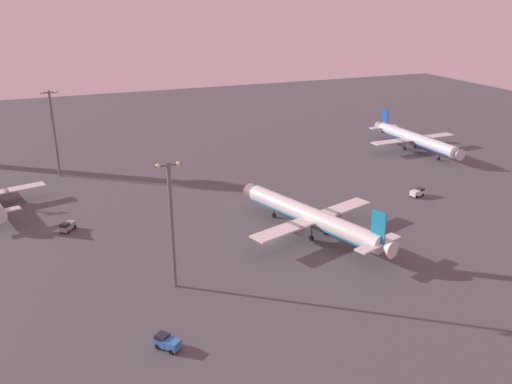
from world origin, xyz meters
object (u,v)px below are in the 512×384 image
apron_light_east (171,218)px  cargo_loader (167,342)px  airplane_taxiway_distant (313,217)px  baggage_tractor (67,226)px  airplane_far_stand (415,139)px  maintenance_van (418,192)px  apron_light_central (54,128)px

apron_light_east → cargo_loader: bearing=-107.4°
airplane_taxiway_distant → baggage_tractor: (-52.28, 23.15, -3.19)m
airplane_far_stand → maintenance_van: 47.15m
airplane_far_stand → apron_light_central: bearing=-10.3°
airplane_far_stand → baggage_tractor: bearing=10.4°
apron_light_east → airplane_far_stand: bearing=30.9°
airplane_far_stand → apron_light_central: size_ratio=1.68×
maintenance_van → baggage_tractor: 91.37m
airplane_far_stand → cargo_loader: size_ratio=9.79×
apron_light_central → baggage_tractor: bearing=-90.4°
airplane_taxiway_distant → apron_light_central: bearing=109.7°
maintenance_van → apron_light_east: bearing=-88.2°
cargo_loader → apron_light_east: 23.00m
airplane_far_stand → baggage_tractor: size_ratio=9.73×
airplane_far_stand → apron_light_east: size_ratio=1.76×
airplane_taxiway_distant → airplane_far_stand: size_ratio=1.00×
airplane_taxiway_distant → airplane_far_stand: bearing=18.4°
maintenance_van → apron_light_east: size_ratio=0.18×
apron_light_central → apron_light_east: size_ratio=1.05×
cargo_loader → apron_light_central: size_ratio=0.17×
maintenance_van → baggage_tractor: size_ratio=1.01×
baggage_tractor → apron_light_east: bearing=154.2°
baggage_tractor → apron_light_east: apron_light_east is taller
cargo_loader → apron_light_east: size_ratio=0.18×
apron_light_central → apron_light_east: bearing=-77.5°
maintenance_van → apron_light_central: size_ratio=0.17×
apron_light_central → airplane_taxiway_distant: bearing=-51.9°
airplane_far_stand → maintenance_van: (-27.74, -38.00, -3.05)m
airplane_taxiway_distant → maintenance_van: (38.33, 11.36, -3.19)m
cargo_loader → maintenance_van: (78.81, 40.40, 0.00)m
airplane_far_stand → maintenance_van: bearing=51.8°
airplane_taxiway_distant → cargo_loader: airplane_taxiway_distant is taller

